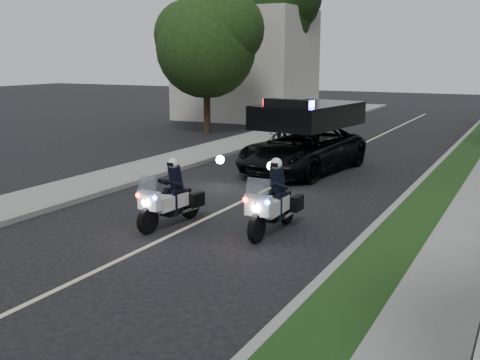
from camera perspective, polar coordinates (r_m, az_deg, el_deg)
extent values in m
plane|color=black|center=(11.71, -13.49, -8.48)|extent=(120.00, 120.00, 0.00)
cube|color=gray|center=(18.92, 17.02, -0.58)|extent=(0.20, 60.00, 0.15)
cube|color=#193814|center=(18.81, 19.11, -0.78)|extent=(1.20, 60.00, 0.16)
cube|color=gray|center=(21.85, -4.58, 1.57)|extent=(0.20, 60.00, 0.15)
cube|color=gray|center=(22.44, -6.97, 1.80)|extent=(2.00, 60.00, 0.16)
cube|color=#A8A396|center=(38.34, 0.56, 11.26)|extent=(8.00, 6.00, 7.00)
cube|color=#BFB78C|center=(20.03, 5.43, 0.38)|extent=(0.12, 50.00, 0.01)
imported|color=black|center=(20.85, 6.14, 0.82)|extent=(3.42, 6.14, 2.84)
imported|color=black|center=(26.86, 4.13, 3.38)|extent=(0.73, 1.91, 0.98)
imported|color=black|center=(26.86, 4.13, 3.38)|extent=(0.61, 0.45, 1.59)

